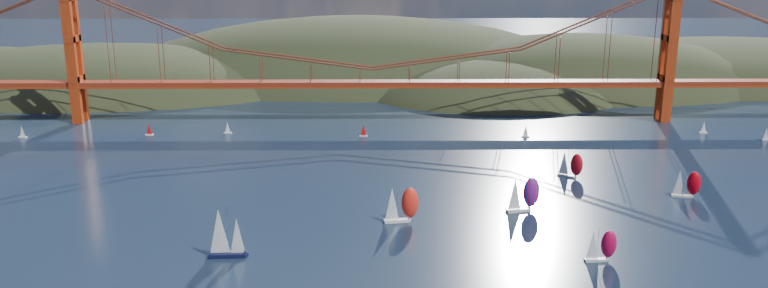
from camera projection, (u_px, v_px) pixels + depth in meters
headlands at (456, 101)px, 407.35m from camera, size 725.00×225.00×96.00m
bridge at (368, 43)px, 300.30m from camera, size 552.00×12.00×55.00m
sloop_navy at (225, 234)px, 174.87m from camera, size 8.64×4.99×13.31m
racer_0 at (401, 204)px, 197.04m from camera, size 9.46×4.58×10.65m
racer_1 at (600, 245)px, 173.10m from camera, size 7.46×3.19×8.49m
racer_3 at (686, 183)px, 216.26m from camera, size 7.98×4.04×8.97m
racer_5 at (570, 164)px, 234.67m from camera, size 7.89×6.41×9.02m
racer_rwb at (523, 194)px, 204.79m from camera, size 9.68×5.49×10.85m
distant_boat_1 at (22, 132)px, 281.81m from camera, size 3.00×2.00×4.70m
distant_boat_2 at (149, 129)px, 285.54m from camera, size 3.00×2.00×4.70m
distant_boat_3 at (228, 127)px, 288.30m from camera, size 3.00×2.00×4.70m
distant_boat_4 at (704, 127)px, 288.73m from camera, size 3.00×2.00×4.70m
distant_boat_5 at (766, 134)px, 278.49m from camera, size 3.00×2.00×4.70m
distant_boat_8 at (526, 131)px, 282.87m from camera, size 3.00×2.00×4.70m
distant_boat_9 at (363, 130)px, 283.89m from camera, size 3.00×2.00×4.70m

